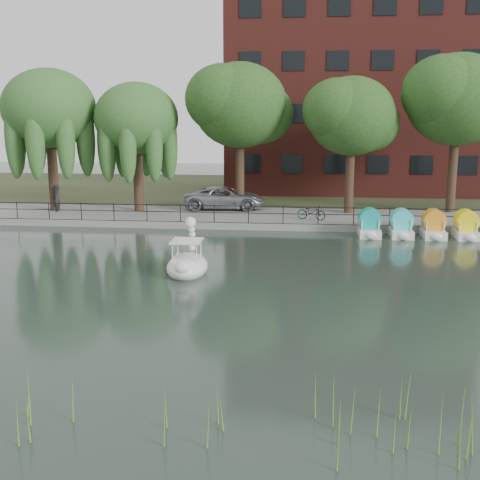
% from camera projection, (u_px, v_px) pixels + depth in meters
% --- Properties ---
extents(ground_plane, '(120.00, 120.00, 0.00)m').
position_uv_depth(ground_plane, '(215.00, 297.00, 21.98)').
color(ground_plane, '#334139').
extents(promenade, '(40.00, 6.00, 0.40)m').
position_uv_depth(promenade, '(252.00, 218.00, 37.51)').
color(promenade, gray).
rests_on(promenade, ground_plane).
extents(kerb, '(40.00, 0.25, 0.40)m').
position_uv_depth(kerb, '(248.00, 226.00, 34.64)').
color(kerb, gray).
rests_on(kerb, ground_plane).
extents(land_strip, '(60.00, 22.00, 0.36)m').
position_uv_depth(land_strip, '(267.00, 190.00, 51.14)').
color(land_strip, '#47512D').
rests_on(land_strip, ground_plane).
extents(railing, '(32.00, 0.05, 1.00)m').
position_uv_depth(railing, '(248.00, 210.00, 34.64)').
color(railing, black).
rests_on(railing, promenade).
extents(apartment_building, '(20.00, 10.07, 18.00)m').
position_uv_depth(apartment_building, '(354.00, 79.00, 48.49)').
color(apartment_building, '#4C1E16').
rests_on(apartment_building, land_strip).
extents(willow_left, '(5.88, 5.88, 9.01)m').
position_uv_depth(willow_left, '(49.00, 109.00, 37.98)').
color(willow_left, '#473323').
rests_on(willow_left, promenade).
extents(willow_mid, '(5.32, 5.32, 8.15)m').
position_uv_depth(willow_mid, '(136.00, 119.00, 38.02)').
color(willow_mid, '#473323').
rests_on(willow_mid, promenade).
extents(broadleaf_center, '(6.00, 6.00, 9.25)m').
position_uv_depth(broadleaf_center, '(240.00, 106.00, 38.15)').
color(broadleaf_center, '#473323').
rests_on(broadleaf_center, promenade).
extents(broadleaf_right, '(5.40, 5.40, 8.32)m').
position_uv_depth(broadleaf_right, '(352.00, 117.00, 37.07)').
color(broadleaf_right, '#473323').
rests_on(broadleaf_right, promenade).
extents(broadleaf_far, '(6.30, 6.30, 9.71)m').
position_uv_depth(broadleaf_far, '(458.00, 100.00, 37.16)').
color(broadleaf_far, '#473323').
rests_on(broadleaf_far, promenade).
extents(minivan, '(3.21, 6.29, 1.70)m').
position_uv_depth(minivan, '(225.00, 196.00, 39.55)').
color(minivan, gray).
rests_on(minivan, promenade).
extents(bicycle, '(1.10, 1.82, 1.00)m').
position_uv_depth(bicycle, '(311.00, 211.00, 35.61)').
color(bicycle, gray).
rests_on(bicycle, promenade).
extents(pedestrian, '(0.64, 0.81, 1.98)m').
position_uv_depth(pedestrian, '(56.00, 196.00, 38.55)').
color(pedestrian, black).
rests_on(pedestrian, promenade).
extents(swan_boat, '(1.71, 2.80, 2.26)m').
position_uv_depth(swan_boat, '(188.00, 262.00, 25.11)').
color(swan_boat, white).
rests_on(swan_boat, ground_plane).
extents(pedal_boat_row, '(9.65, 1.70, 1.40)m').
position_uv_depth(pedal_boat_row, '(450.00, 227.00, 32.29)').
color(pedal_boat_row, white).
rests_on(pedal_boat_row, ground_plane).
extents(reed_bank, '(24.00, 2.40, 1.20)m').
position_uv_depth(reed_bank, '(243.00, 408.00, 12.40)').
color(reed_bank, '#669938').
rests_on(reed_bank, ground_plane).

